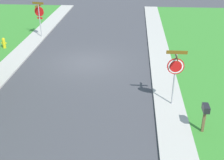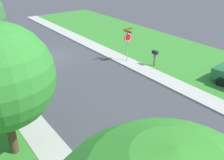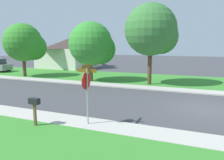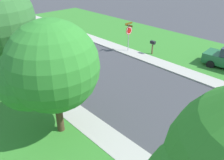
% 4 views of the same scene
% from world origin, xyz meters
% --- Properties ---
extents(ground_plane, '(120.00, 120.00, 0.00)m').
position_xyz_m(ground_plane, '(0.00, 0.00, 0.00)').
color(ground_plane, '#424247').
extents(sidewalk_east, '(1.40, 56.00, 0.10)m').
position_xyz_m(sidewalk_east, '(4.70, 12.00, 0.05)').
color(sidewalk_east, '#B7B2A8').
rests_on(sidewalk_east, ground).
extents(sidewalk_west, '(1.40, 56.00, 0.10)m').
position_xyz_m(sidewalk_west, '(-4.70, 12.00, 0.05)').
color(sidewalk_west, '#B7B2A8').
rests_on(sidewalk_west, ground).
extents(lawn_west, '(8.00, 56.00, 0.08)m').
position_xyz_m(lawn_west, '(-9.40, 12.00, 0.04)').
color(lawn_west, '#38842D').
rests_on(lawn_west, ground).
extents(stop_sign_far_corner, '(0.92, 0.92, 2.77)m').
position_xyz_m(stop_sign_far_corner, '(-4.81, 4.81, 1.89)').
color(stop_sign_far_corner, '#9E9EA3').
rests_on(stop_sign_far_corner, ground).
extents(tree_across_right, '(4.55, 4.23, 5.80)m').
position_xyz_m(tree_across_right, '(6.27, 10.12, 3.54)').
color(tree_across_right, '#4C3823').
rests_on(tree_across_right, ground).
extents(mailbox, '(0.24, 0.48, 1.31)m').
position_xyz_m(mailbox, '(-5.83, 6.86, 1.01)').
color(mailbox, brown).
rests_on(mailbox, ground).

